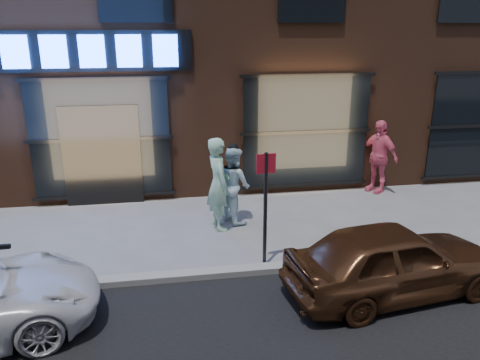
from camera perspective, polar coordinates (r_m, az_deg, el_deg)
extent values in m
plane|color=slate|center=(8.40, -18.67, -12.28)|extent=(90.00, 90.00, 0.00)
cube|color=gray|center=(8.37, -18.72, -11.92)|extent=(60.00, 0.25, 0.12)
cube|color=black|center=(11.28, -19.63, 14.57)|extent=(5.20, 0.06, 0.90)
cube|color=black|center=(11.55, -16.45, 2.82)|extent=(1.80, 0.10, 2.40)
cube|color=#FFBF72|center=(11.52, -16.59, 4.82)|extent=(3.00, 0.04, 2.60)
cube|color=black|center=(11.48, -16.62, 4.77)|extent=(3.20, 0.06, 2.80)
cube|color=#FFBF72|center=(11.95, 8.00, 5.88)|extent=(3.00, 0.04, 2.60)
cube|color=black|center=(11.92, 8.06, 5.84)|extent=(3.20, 0.06, 2.80)
cube|color=#2659FF|center=(11.47, -25.76, 13.89)|extent=(0.55, 0.12, 0.70)
cube|color=#2659FF|center=(11.28, -21.75, 14.34)|extent=(0.55, 0.12, 0.70)
cube|color=#2659FF|center=(11.15, -17.61, 14.73)|extent=(0.55, 0.12, 0.70)
cube|color=#2659FF|center=(11.07, -13.37, 15.06)|extent=(0.55, 0.12, 0.70)
cube|color=#2659FF|center=(11.05, -9.08, 15.31)|extent=(0.55, 0.12, 0.70)
imported|color=#A1D4BF|center=(9.77, -2.67, -0.48)|extent=(0.61, 0.80, 1.98)
imported|color=white|center=(10.19, -0.79, -0.54)|extent=(0.94, 1.02, 1.69)
imported|color=#F96687|center=(12.54, 16.48, 2.79)|extent=(0.96, 1.19, 1.89)
imported|color=brown|center=(7.91, 18.24, -9.24)|extent=(3.69, 1.89, 1.20)
cylinder|color=#262628|center=(8.16, 3.09, -3.87)|extent=(0.07, 0.07, 2.12)
cube|color=red|center=(7.87, 3.20, 2.01)|extent=(0.34, 0.07, 0.34)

